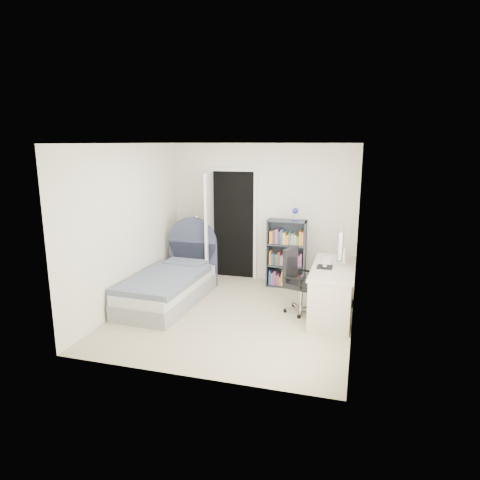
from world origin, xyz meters
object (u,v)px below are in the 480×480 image
(nightstand, at_px, (201,261))
(desk, at_px, (333,288))
(bookcase, at_px, (286,256))
(floor_lamp, at_px, (196,255))
(bed, at_px, (170,284))
(office_chair, at_px, (297,277))

(nightstand, height_order, desk, desk)
(bookcase, height_order, desk, bookcase)
(bookcase, bearing_deg, nightstand, -175.91)
(nightstand, relative_size, floor_lamp, 0.46)
(bed, distance_m, desk, 2.56)
(floor_lamp, distance_m, office_chair, 2.16)
(bed, distance_m, bookcase, 2.09)
(office_chair, bearing_deg, desk, 1.46)
(nightstand, xyz_separation_m, desk, (2.46, -0.97, 0.03))
(nightstand, relative_size, office_chair, 0.59)
(nightstand, xyz_separation_m, bookcase, (1.57, 0.11, 0.18))
(floor_lamp, relative_size, desk, 0.82)
(floor_lamp, xyz_separation_m, bookcase, (1.62, 0.21, 0.05))
(floor_lamp, bearing_deg, office_chair, -24.16)
(floor_lamp, height_order, desk, desk)
(nightstand, relative_size, desk, 0.38)
(nightstand, height_order, floor_lamp, floor_lamp)
(bed, relative_size, office_chair, 2.09)
(bookcase, xyz_separation_m, office_chair, (0.35, -1.09, -0.02))
(nightstand, bearing_deg, bookcase, 4.09)
(bed, bearing_deg, bookcase, 36.30)
(desk, bearing_deg, bed, -176.62)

